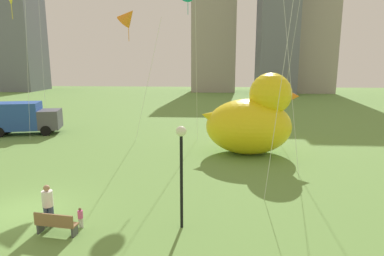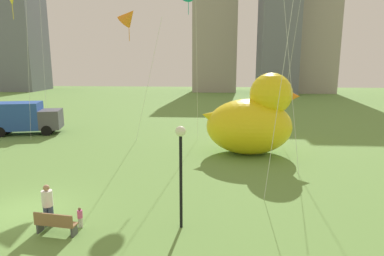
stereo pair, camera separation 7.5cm
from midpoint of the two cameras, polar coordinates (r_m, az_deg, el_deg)
name	(u,v)px [view 2 (the right image)]	position (r m, az deg, el deg)	size (l,w,h in m)	color
ground_plane	(23,211)	(17.01, -26.61, -12.45)	(140.00, 140.00, 0.00)	#659143
park_bench	(55,223)	(14.23, -21.99, -14.69)	(1.65, 0.66, 0.90)	olive
person_adult	(48,203)	(14.83, -23.10, -11.65)	(0.43, 0.43, 1.74)	#38476B
person_child	(80,216)	(14.46, -18.27, -14.03)	(0.21, 0.21, 0.84)	silver
giant_inflatable_duck	(253,120)	(23.94, 10.30, 1.36)	(6.87, 4.41, 5.69)	yellow
lamppost	(181,155)	(12.88, -1.75, -4.64)	(0.40, 0.40, 4.11)	black
box_truck	(23,118)	(33.59, -26.61, 1.52)	(6.47, 3.68, 2.85)	#264CA5
city_skyline	(204,30)	(70.68, 2.11, 16.21)	(70.77, 13.03, 29.42)	slate
kite_yellow	(13,3)	(29.82, -27.99, 18.24)	(1.52, 1.48, 11.85)	silver
kite_orange	(129,17)	(25.35, -10.58, 18.04)	(3.20, 3.02, 10.32)	silver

